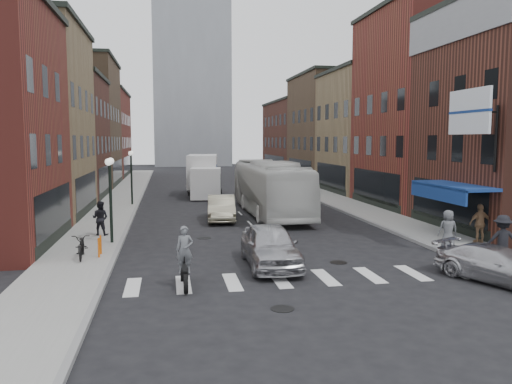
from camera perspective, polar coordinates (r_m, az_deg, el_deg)
ground at (r=21.06m, az=3.31°, el=-7.64°), size 160.00×160.00×0.00m
sidewalk_left at (r=42.35m, az=-15.09°, el=-0.79°), size 3.00×74.00×0.15m
sidewalk_right at (r=44.22m, az=7.43°, el=-0.35°), size 3.00×74.00×0.15m
curb_left at (r=42.25m, az=-13.06°, el=-0.86°), size 0.20×74.00×0.16m
curb_right at (r=43.80m, az=5.55°, el=-0.49°), size 0.20×74.00×0.16m
crosswalk_stripes at (r=18.25m, az=5.52°, el=-9.81°), size 12.00×2.20×0.01m
bldg_left_mid_a at (r=35.42m, az=-27.11°, el=7.30°), size 10.30×10.20×12.30m
bldg_left_mid_b at (r=45.07m, az=-23.34°, el=5.79°), size 10.30×10.20×10.30m
bldg_left_far_a at (r=55.86m, az=-20.82°, el=7.39°), size 10.30×12.20×13.30m
bldg_left_far_b at (r=69.65m, az=-18.66°, el=6.31°), size 10.30×16.20×11.30m
bldg_right_mid_a at (r=39.29m, az=20.37°, el=8.86°), size 10.30×10.20×14.30m
bldg_right_mid_b at (r=48.14m, az=14.24°, el=6.68°), size 10.30×10.20×11.30m
bldg_right_far_a at (r=58.35m, az=9.77°, el=7.13°), size 10.30×12.20×12.30m
bldg_right_far_b at (r=71.67m, az=5.94°, el=6.18°), size 10.30×16.20×10.30m
awning_blue at (r=26.35m, az=21.25°, el=0.53°), size 1.80×5.00×0.78m
billboard_sign at (r=24.40m, az=23.35°, el=8.27°), size 1.52×3.00×3.70m
distant_tower at (r=100.03m, az=-7.51°, el=17.57°), size 14.00×14.00×50.00m
streetlamp_near at (r=24.13m, az=-16.33°, el=0.90°), size 0.32×1.22×4.11m
streetlamp_far at (r=38.04m, az=-14.07°, el=2.77°), size 0.32×1.22×4.11m
bike_rack at (r=21.84m, az=-17.43°, el=-5.93°), size 0.08×0.68×0.80m
box_truck at (r=43.91m, az=-6.03°, el=1.83°), size 3.09×8.43×3.57m
motorcycle_rider at (r=17.02m, az=-8.14°, el=-7.59°), size 0.60×2.07×2.11m
transit_bus at (r=33.04m, az=1.61°, el=0.49°), size 3.04×12.75×3.55m
sedan_left_near at (r=19.67m, az=1.63°, el=-6.14°), size 2.04×4.89×1.65m
sedan_left_far at (r=30.67m, az=-3.98°, el=-1.85°), size 2.03×4.77×1.53m
curb_car at (r=19.51m, az=25.76°, el=-7.47°), size 3.40×4.62×1.24m
parked_bicycle at (r=21.64m, az=-19.28°, el=-5.79°), size 0.86×2.02×1.03m
ped_left_solo at (r=26.37m, az=-17.37°, el=-2.87°), size 0.95×0.72×1.73m
ped_right_a at (r=21.48m, az=26.33°, el=-4.94°), size 1.39×1.00×1.94m
ped_right_b at (r=25.60m, az=24.25°, el=-3.28°), size 1.09×0.57×1.83m
ped_right_c at (r=23.65m, az=21.09°, el=-4.00°), size 0.92×0.68×1.73m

